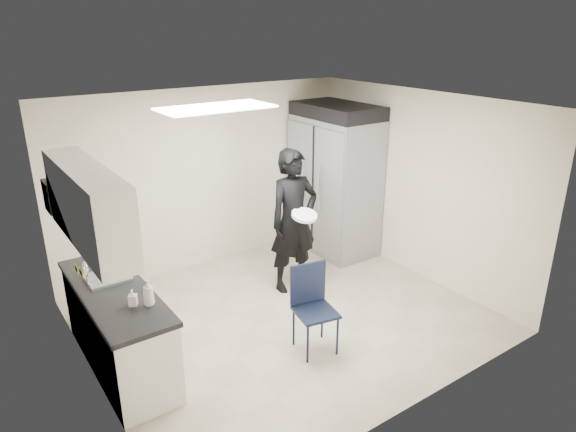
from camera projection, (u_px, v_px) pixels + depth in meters
floor at (284, 316)px, 6.36m from camera, size 4.50×4.50×0.00m
ceiling at (284, 104)px, 5.44m from camera, size 4.50×4.50×0.00m
back_wall at (206, 178)px, 7.43m from camera, size 4.50×0.00×4.50m
left_wall at (82, 269)px, 4.70m from camera, size 0.00×4.00×4.00m
right_wall at (418, 185)px, 7.11m from camera, size 0.00×4.00×4.00m
ceiling_panel at (216, 108)px, 5.44m from camera, size 1.20×0.60×0.02m
lower_counter at (119, 330)px, 5.32m from camera, size 0.60×1.90×0.86m
countertop at (113, 291)px, 5.16m from camera, size 0.64×1.95×0.05m
sink at (108, 282)px, 5.36m from camera, size 0.42×0.40×0.14m
faucet at (86, 274)px, 5.20m from camera, size 0.02×0.02×0.24m
upper_cabinets at (88, 205)px, 4.76m from camera, size 0.35×1.80×0.75m
towel_dispenser at (56, 196)px, 5.68m from camera, size 0.22×0.30×0.35m
notice_sticker_left at (81, 273)px, 4.80m from camera, size 0.00×0.12×0.07m
notice_sticker_right at (76, 269)px, 4.97m from camera, size 0.00×0.12×0.07m
commercial_fridge at (335, 185)px, 7.95m from camera, size 0.80×1.35×2.10m
fridge_compressor at (337, 111)px, 7.54m from camera, size 0.80×1.35×0.20m
folding_chair at (316, 312)px, 5.56m from camera, size 0.49×0.49×0.95m
man_tuxedo at (294, 221)px, 6.75m from camera, size 0.73×0.50×1.93m
bucket_lid at (304, 215)px, 6.49m from camera, size 0.34×0.34×0.04m
soap_bottle_a at (148, 292)px, 4.81m from camera, size 0.11×0.11×0.27m
soap_bottle_b at (133, 298)px, 4.82m from camera, size 0.10×0.10×0.17m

